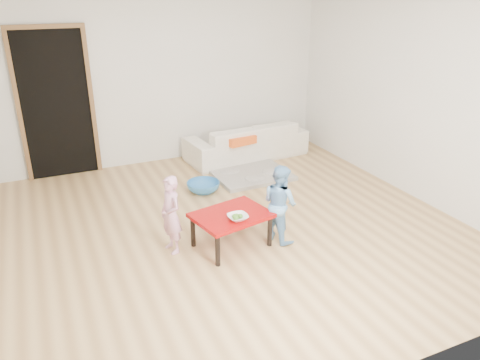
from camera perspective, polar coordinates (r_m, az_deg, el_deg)
floor at (r=5.45m, az=-0.87°, el=-5.58°), size 5.00×5.00×0.01m
back_wall at (r=7.27m, az=-9.00°, el=12.31°), size 5.00×0.02×2.60m
right_wall at (r=6.35m, az=20.53°, el=9.67°), size 0.02×5.00×2.60m
doorway at (r=7.06m, az=-21.50°, el=8.43°), size 1.02×0.08×2.11m
sofa at (r=7.49m, az=0.79°, el=4.84°), size 1.99×0.93×0.56m
cushion at (r=7.09m, az=-0.34°, el=5.06°), size 0.52×0.48×0.12m
red_table at (r=4.96m, az=-1.06°, el=-6.09°), size 0.86×0.72×0.38m
bowl at (r=4.74m, az=-0.27°, el=-4.57°), size 0.20×0.20×0.05m
broccoli at (r=4.74m, az=-0.27°, el=-4.54°), size 0.12×0.12×0.06m
child_pink at (r=4.82m, az=-8.41°, el=-4.22°), size 0.26×0.34×0.83m
child_blue at (r=5.01m, az=4.90°, el=-2.82°), size 0.41×0.48×0.86m
basin at (r=6.30m, az=-4.49°, el=-0.84°), size 0.44×0.44×0.14m
blanket at (r=6.82m, az=1.36°, el=0.71°), size 1.08×0.91×0.05m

